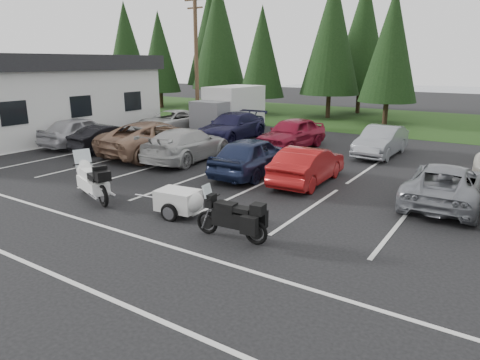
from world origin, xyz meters
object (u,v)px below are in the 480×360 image
car_far_0 (171,122)px  box_truck (226,109)px  car_near_0 (81,131)px  car_near_2 (156,138)px  touring_motorcycle (92,177)px  car_near_6 (446,184)px  car_near_5 (308,165)px  utility_pole (196,58)px  car_far_2 (292,133)px  building (15,96)px  car_far_3 (381,141)px  car_near_1 (110,138)px  car_near_3 (187,144)px  car_far_1 (232,127)px  car_near_4 (253,156)px  adventure_motorcycle (231,213)px  cargo_trailer (178,203)px

car_far_0 → box_truck: bearing=49.1°
car_near_0 → car_near_2: (5.13, 0.55, 0.03)m
car_far_0 → touring_motorcycle: 14.07m
car_near_2 → car_near_6: car_near_2 is taller
car_near_5 → touring_motorcycle: touring_motorcycle is taller
utility_pole → car_far_2: (8.34, -2.50, -3.88)m
building → car_far_3: size_ratio=3.54×
car_near_1 → car_near_3: size_ratio=0.79×
car_near_2 → car_far_1: (0.84, 5.49, -0.05)m
car_far_1 → car_near_4: bearing=-51.8°
car_far_0 → adventure_motorcycle: 17.89m
touring_motorcycle → car_far_2: bearing=102.3°
utility_pole → car_near_3: bearing=-54.4°
car_far_2 → adventure_motorcycle: 12.45m
cargo_trailer → adventure_motorcycle: 2.40m
car_near_0 → car_far_3: car_near_0 is taller
car_far_2 → car_far_3: (4.49, 0.82, -0.09)m
building → utility_pole: utility_pole is taller
car_near_0 → car_near_2: size_ratio=0.79×
car_near_2 → car_near_5: (8.52, -0.66, -0.13)m
car_near_1 → car_near_4: bearing=-176.7°
car_near_4 → car_near_6: 7.22m
car_far_0 → car_far_3: (13.42, 0.34, 0.00)m
car_near_4 → car_near_6: size_ratio=0.97×
car_near_2 → cargo_trailer: car_near_2 is taller
box_truck → car_near_6: 17.00m
utility_pole → car_far_1: (4.20, -2.02, -3.91)m
utility_pole → adventure_motorcycle: 19.35m
car_near_1 → car_far_3: size_ratio=0.94×
utility_pole → car_far_3: 13.54m
car_near_4 → touring_motorcycle: size_ratio=1.61×
car_near_0 → car_far_0: (1.18, 6.05, -0.08)m
car_near_0 → building: bearing=-6.3°
car_near_1 → cargo_trailer: (9.46, -5.51, -0.27)m
car_far_2 → car_near_1: bearing=-138.3°
car_near_3 → car_near_5: (6.37, -0.49, -0.06)m
building → car_far_1: 13.68m
building → cargo_trailer: size_ratio=8.73×
cargo_trailer → car_far_2: bearing=92.6°
car_near_3 → car_far_1: car_far_1 is taller
car_near_3 → car_far_2: car_far_2 is taller
car_far_0 → adventure_motorcycle: bearing=-38.2°
building → car_near_0: 6.44m
car_near_4 → touring_motorcycle: 6.39m
car_far_3 → car_near_6: bearing=-57.4°
car_near_2 → car_far_3: (9.47, 5.84, -0.11)m
building → car_far_3: 21.84m
car_near_3 → car_far_2: size_ratio=1.09×
building → car_far_2: size_ratio=3.25×
car_near_5 → car_far_1: car_far_1 is taller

